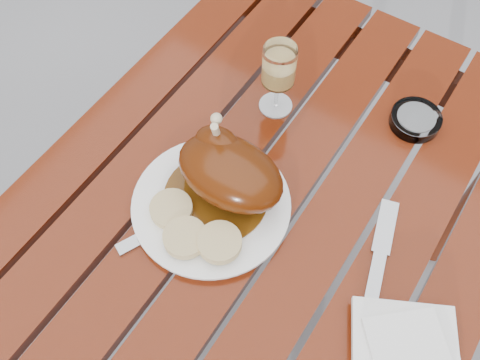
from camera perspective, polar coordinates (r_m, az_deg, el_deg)
name	(u,v)px	position (r m, az deg, el deg)	size (l,w,h in m)	color
ground	(247,337)	(1.63, 0.76, -16.37)	(60.00, 60.00, 0.00)	slate
table	(249,294)	(1.27, 0.95, -12.06)	(0.80, 1.20, 0.75)	maroon
dinner_plate	(211,206)	(0.93, -3.07, -2.74)	(0.28, 0.28, 0.02)	white
roast_duck	(228,170)	(0.89, -1.31, 1.10)	(0.20, 0.18, 0.14)	#522C09
bread_dumplings	(192,229)	(0.89, -5.18, -5.26)	(0.18, 0.10, 0.02)	tan
wine_glass	(278,79)	(1.01, 4.06, 10.65)	(0.07, 0.07, 0.15)	#FACF71
napkin	(405,350)	(0.86, 17.18, -16.91)	(0.16, 0.14, 0.01)	white
ashtray	(415,120)	(1.08, 18.20, 6.12)	(0.10, 0.10, 0.02)	#B2B7BC
fork	(165,225)	(0.92, -7.95, -4.83)	(0.02, 0.18, 0.01)	gray
knife	(374,282)	(0.90, 14.14, -10.50)	(0.02, 0.23, 0.01)	gray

